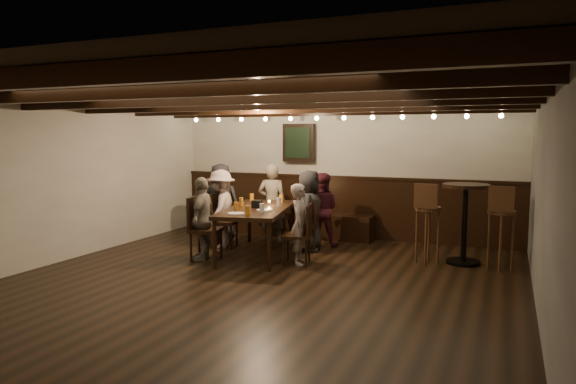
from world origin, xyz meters
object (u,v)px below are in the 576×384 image
at_px(person_bench_right, 321,209).
at_px(person_right_far, 300,224).
at_px(person_left_near, 221,209).
at_px(high_top_table, 465,212).
at_px(chair_right_near, 307,235).
at_px(person_bench_left, 221,203).
at_px(chair_right_far, 298,246).
at_px(person_bench_centre, 272,203).
at_px(person_right_near, 309,211).
at_px(dining_table, 258,211).
at_px(bar_stool_left, 427,234).
at_px(chair_left_far, 205,241).
at_px(bar_stool_right, 501,239).
at_px(chair_left_near, 223,231).
at_px(person_left_far, 203,219).

xyz_separation_m(person_bench_right, person_right_far, (0.15, -1.35, -0.03)).
height_order(person_left_near, high_top_table, person_left_near).
xyz_separation_m(chair_right_near, person_bench_left, (-1.68, 0.08, 0.43)).
bearing_deg(chair_right_near, chair_right_far, -179.98).
bearing_deg(person_bench_centre, person_right_near, 141.34).
relative_size(person_bench_centre, person_left_near, 1.05).
relative_size(dining_table, person_right_near, 1.64).
bearing_deg(dining_table, bar_stool_left, -1.64).
height_order(person_right_near, high_top_table, person_right_near).
xyz_separation_m(chair_left_far, person_right_far, (1.43, 0.32, 0.30)).
bearing_deg(person_right_far, bar_stool_right, -85.88).
distance_m(chair_left_far, person_right_far, 1.50).
bearing_deg(chair_right_near, person_right_far, -177.99).
distance_m(chair_right_near, bar_stool_left, 1.95).
relative_size(chair_left_near, person_right_far, 0.77).
distance_m(chair_left_far, person_left_near, 0.97).
bearing_deg(chair_left_near, person_left_near, -90.00).
xyz_separation_m(person_right_near, bar_stool_right, (2.91, -0.06, -0.22)).
height_order(dining_table, bar_stool_left, bar_stool_left).
relative_size(dining_table, person_bench_left, 1.56).
bearing_deg(bar_stool_right, dining_table, -166.63).
height_order(person_bench_right, person_left_far, person_left_far).
bearing_deg(person_bench_left, high_top_table, 167.62).
bearing_deg(person_bench_right, person_bench_centre, -9.46).
xyz_separation_m(chair_left_far, bar_stool_left, (3.15, 1.10, 0.15)).
bearing_deg(chair_right_near, chair_left_near, 90.00).
height_order(chair_left_near, person_bench_centre, person_bench_centre).
distance_m(person_bench_right, bar_stool_left, 1.96).
relative_size(chair_right_near, bar_stool_right, 0.72).
distance_m(person_bench_centre, person_left_near, 0.96).
relative_size(chair_left_far, person_left_far, 0.76).
height_order(person_bench_right, person_left_near, person_left_near).
distance_m(chair_left_near, chair_left_far, 0.90).
distance_m(chair_right_far, high_top_table, 2.50).
distance_m(chair_right_near, person_right_far, 0.96).
distance_m(chair_right_far, person_right_far, 0.33).
bearing_deg(chair_left_near, chair_right_far, 57.96).
bearing_deg(bar_stool_left, person_bench_right, 167.43).
height_order(chair_right_far, bar_stool_right, bar_stool_right).
height_order(dining_table, chair_right_near, chair_right_near).
relative_size(chair_right_far, person_bench_right, 0.71).
distance_m(chair_right_far, person_bench_left, 2.15).
height_order(chair_left_near, person_left_near, person_left_near).
bearing_deg(person_bench_centre, person_bench_left, 9.46).
relative_size(chair_left_near, person_left_far, 0.72).
relative_size(person_bench_right, bar_stool_left, 1.05).
relative_size(chair_right_near, bar_stool_left, 0.72).
distance_m(chair_right_near, bar_stool_right, 2.95).
height_order(person_right_far, bar_stool_left, bar_stool_left).
bearing_deg(person_right_near, person_bench_left, 74.74).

